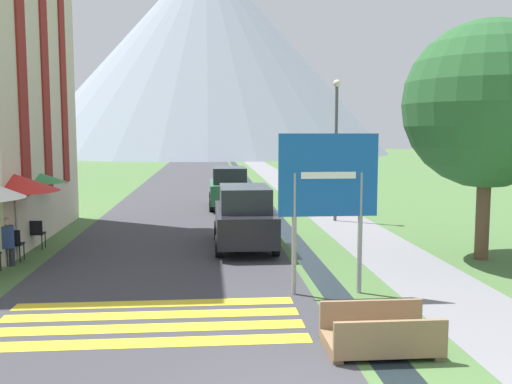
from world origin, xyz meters
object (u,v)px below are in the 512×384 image
streetlamp (336,138)px  cafe_umbrella_rear_green (33,177)px  parked_car_near (244,217)px  cafe_chair_far_left (21,233)px  cafe_umbrella_middle_red (15,183)px  tree_by_path (487,105)px  parked_car_far (229,188)px  road_sign (328,188)px  footbridge (380,336)px  person_seated_far (20,227)px  cafe_chair_middle (14,242)px  cafe_chair_far_right (36,232)px  person_seated_near (8,239)px

streetlamp → cafe_umbrella_rear_green: bearing=-161.8°
parked_car_near → cafe_chair_far_left: size_ratio=4.79×
cafe_umbrella_middle_red → tree_by_path: tree_by_path is taller
parked_car_far → streetlamp: (3.88, -3.97, 2.23)m
cafe_umbrella_middle_red → tree_by_path: 12.52m
road_sign → cafe_umbrella_rear_green: road_sign is taller
footbridge → person_seated_far: (-7.94, 8.00, 0.48)m
cafe_chair_middle → cafe_umbrella_middle_red: size_ratio=0.37×
road_sign → person_seated_far: bearing=147.9°
person_seated_far → streetlamp: size_ratio=0.24×
road_sign → parked_car_near: size_ratio=0.82×
parked_car_far → streetlamp: streetlamp is taller
cafe_chair_far_right → tree_by_path: bearing=11.7°
cafe_chair_middle → tree_by_path: tree_by_path is taller
footbridge → cafe_chair_middle: 10.23m
parked_car_far → cafe_chair_far_right: size_ratio=4.52×
cafe_chair_middle → road_sign: bearing=-51.4°
parked_car_near → cafe_umbrella_rear_green: bearing=167.6°
cafe_chair_far_left → streetlamp: streetlamp is taller
road_sign → cafe_chair_middle: (-7.52, 3.59, -1.71)m
parked_car_far → person_seated_near: size_ratio=3.12×
parked_car_near → cafe_chair_middle: bearing=-167.8°
road_sign → parked_car_far: size_ratio=0.87×
footbridge → cafe_chair_middle: (-7.71, 6.72, 0.29)m
cafe_umbrella_rear_green → parked_car_far: bearing=49.4°
footbridge → cafe_chair_middle: bearing=138.9°
cafe_chair_far_right → streetlamp: size_ratio=0.16×
cafe_umbrella_rear_green → person_seated_far: bearing=-88.8°
cafe_chair_far_right → streetlamp: bearing=46.9°
parked_car_far → cafe_umbrella_rear_green: bearing=-130.6°
footbridge → streetlamp: (2.15, 12.77, 2.91)m
cafe_umbrella_rear_green → tree_by_path: size_ratio=0.35×
cafe_umbrella_middle_red → cafe_umbrella_rear_green: cafe_umbrella_middle_red is taller
cafe_chair_far_left → person_seated_near: person_seated_near is taller
person_seated_far → streetlamp: 11.43m
person_seated_near → footbridge: bearing=-39.1°
road_sign → tree_by_path: tree_by_path is taller
cafe_umbrella_middle_red → footbridge: bearing=-42.3°
parked_car_near → cafe_chair_far_right: (-5.99, 0.24, -0.39)m
road_sign → streetlamp: bearing=76.4°
cafe_umbrella_middle_red → person_seated_far: (-0.24, 0.99, -1.34)m
cafe_chair_middle → person_seated_far: size_ratio=0.66×
person_seated_near → cafe_umbrella_rear_green: bearing=94.8°
streetlamp → cafe_chair_middle: bearing=-148.5°
person_seated_far → road_sign: bearing=-32.1°
cafe_umbrella_rear_green → person_seated_near: size_ratio=1.78×
road_sign → footbridge: (0.18, -3.13, -2.00)m
parked_car_far → tree_by_path: (6.34, -10.70, 3.17)m
cafe_chair_far_left → cafe_umbrella_rear_green: cafe_umbrella_rear_green is taller
tree_by_path → person_seated_near: bearing=178.9°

